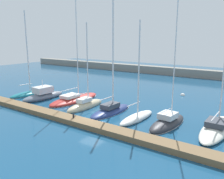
# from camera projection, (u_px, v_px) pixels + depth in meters

# --- Properties ---
(ground_plane) EXTENTS (120.00, 120.00, 0.00)m
(ground_plane) POSITION_uv_depth(u_px,v_px,m) (93.00, 120.00, 26.15)
(ground_plane) COLOR navy
(dock_pier) EXTENTS (39.17, 1.66, 0.55)m
(dock_pier) POSITION_uv_depth(u_px,v_px,m) (82.00, 122.00, 24.66)
(dock_pier) COLOR brown
(dock_pier) RESTS_ON ground_plane
(breakwater_seawall) EXTENTS (108.00, 2.40, 1.88)m
(breakwater_seawall) POSITION_uv_depth(u_px,v_px,m) (192.00, 73.00, 55.48)
(breakwater_seawall) COLOR gray
(breakwater_seawall) RESTS_ON ground_plane
(sailboat_teal_nearest) EXTENTS (2.71, 6.90, 13.43)m
(sailboat_teal_nearest) POSITION_uv_depth(u_px,v_px,m) (30.00, 93.00, 37.76)
(sailboat_teal_nearest) COLOR #19707F
(sailboat_teal_nearest) RESTS_ON ground_plane
(motorboat_slate_second) EXTENTS (2.66, 7.04, 3.14)m
(motorboat_slate_second) POSITION_uv_depth(u_px,v_px,m) (43.00, 95.00, 35.40)
(motorboat_slate_second) COLOR slate
(motorboat_slate_second) RESTS_ON ground_plane
(sailboat_red_third) EXTENTS (3.17, 9.31, 16.88)m
(sailboat_red_third) POSITION_uv_depth(u_px,v_px,m) (74.00, 99.00, 34.29)
(sailboat_red_third) COLOR #B72D28
(sailboat_red_third) RESTS_ON ground_plane
(sailboat_sand_fourth) EXTENTS (1.69, 6.61, 11.29)m
(sailboat_sand_fourth) POSITION_uv_depth(u_px,v_px,m) (85.00, 105.00, 30.80)
(sailboat_sand_fourth) COLOR beige
(sailboat_sand_fourth) RESTS_ON ground_plane
(sailboat_navy_fifth) EXTENTS (2.68, 7.21, 13.59)m
(sailboat_navy_fifth) POSITION_uv_depth(u_px,v_px,m) (111.00, 110.00, 28.75)
(sailboat_navy_fifth) COLOR navy
(sailboat_navy_fifth) RESTS_ON ground_plane
(sailboat_white_sixth) EXTENTS (1.97, 6.23, 11.08)m
(sailboat_white_sixth) POSITION_uv_depth(u_px,v_px,m) (137.00, 117.00, 26.20)
(sailboat_white_sixth) COLOR white
(sailboat_white_sixth) RESTS_ON ground_plane
(sailboat_charcoal_seventh) EXTENTS (2.69, 6.77, 14.35)m
(sailboat_charcoal_seventh) POSITION_uv_depth(u_px,v_px,m) (168.00, 123.00, 24.56)
(sailboat_charcoal_seventh) COLOR #2D2D33
(sailboat_charcoal_seventh) RESTS_ON ground_plane
(sailboat_ivory_eighth) EXTENTS (2.43, 8.85, 17.51)m
(sailboat_ivory_eighth) POSITION_uv_depth(u_px,v_px,m) (216.00, 127.00, 22.97)
(sailboat_ivory_eighth) COLOR silver
(sailboat_ivory_eighth) RESTS_ON ground_plane
(mooring_buoy_white) EXTENTS (0.74, 0.74, 0.74)m
(mooring_buoy_white) POSITION_uv_depth(u_px,v_px,m) (183.00, 95.00, 37.50)
(mooring_buoy_white) COLOR white
(mooring_buoy_white) RESTS_ON ground_plane
(dock_bollard) EXTENTS (0.20, 0.20, 0.44)m
(dock_bollard) POSITION_uv_depth(u_px,v_px,m) (73.00, 116.00, 25.22)
(dock_bollard) COLOR black
(dock_bollard) RESTS_ON dock_pier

